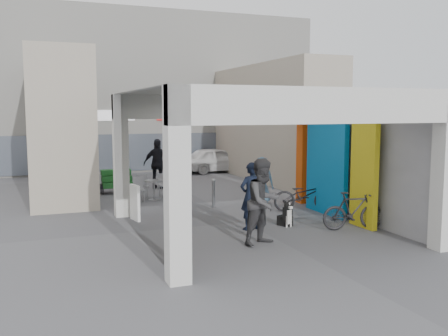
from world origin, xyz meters
name	(u,v)px	position (x,y,z in m)	size (l,w,h in m)	color
ground	(244,222)	(0.00, 0.00, 0.00)	(90.00, 90.00, 0.00)	#58585D
arcade_canopy	(277,140)	(0.54, -0.82, 2.30)	(6.40, 6.45, 6.40)	silver
far_building	(140,92)	(0.00, 13.99, 3.99)	(18.00, 4.08, 8.00)	silver
plaza_bldg_left	(56,125)	(-4.50, 7.50, 2.50)	(2.00, 9.00, 5.00)	#A79E8A
plaza_bldg_right	(272,123)	(4.50, 7.50, 2.50)	(2.00, 9.00, 5.00)	#A79E8A
bollard_left	(167,196)	(-1.54, 2.45, 0.43)	(0.09, 0.09, 0.85)	gray
bollard_center	(214,194)	(-0.10, 2.25, 0.44)	(0.09, 0.09, 0.89)	gray
bollard_right	(265,189)	(1.73, 2.33, 0.46)	(0.09, 0.09, 0.93)	gray
advert_board_near	(174,238)	(-2.75, -2.82, 0.51)	(0.21, 0.55, 1.00)	silver
advert_board_far	(135,202)	(-2.75, 1.32, 0.51)	(0.19, 0.56, 1.00)	silver
cafe_set	(150,191)	(-1.65, 4.50, 0.29)	(1.36, 1.10, 0.82)	#97979B
produce_stand	(117,184)	(-2.50, 6.18, 0.34)	(1.30, 0.70, 0.86)	black
crate_stack	(181,175)	(0.57, 8.21, 0.28)	(0.47, 0.37, 0.56)	#17511E
border_collie	(286,216)	(0.86, -0.82, 0.28)	(0.26, 0.51, 0.70)	black
man_with_dog	(251,196)	(-0.17, -0.81, 0.87)	(0.64, 0.42, 1.74)	black
man_back_turned	(264,202)	(-0.47, -2.19, 0.99)	(0.96, 0.75, 1.98)	#3C3C3E
man_elderly	(262,180)	(1.62, 2.34, 0.77)	(0.75, 0.49, 1.54)	#547EA3
man_crates	(158,164)	(-0.83, 6.61, 0.97)	(1.14, 0.47, 1.95)	black
bicycle_front	(304,195)	(2.30, 0.75, 0.49)	(0.66, 1.88, 0.99)	black
bicycle_rear	(353,211)	(2.28, -1.77, 0.49)	(0.46, 1.65, 0.99)	black
white_van	(216,160)	(3.09, 10.73, 0.62)	(1.46, 3.63, 1.24)	white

